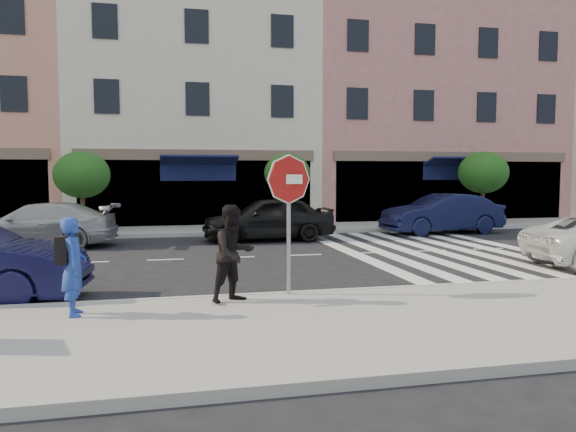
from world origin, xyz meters
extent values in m
plane|color=black|center=(0.00, 0.00, 0.00)|extent=(120.00, 120.00, 0.00)
cube|color=gray|center=(0.00, -3.75, 0.07)|extent=(60.00, 4.50, 0.15)
cube|color=gray|center=(0.00, 11.00, 0.07)|extent=(60.00, 3.00, 0.15)
cube|color=beige|center=(-0.50, 17.00, 5.50)|extent=(11.00, 9.00, 11.00)
cube|color=tan|center=(11.50, 17.00, 6.50)|extent=(13.00, 9.00, 13.00)
cylinder|color=#473323|center=(-5.00, 10.80, 0.95)|extent=(0.18, 0.18, 1.60)
cylinder|color=silver|center=(-5.00, 10.80, 0.45)|extent=(0.20, 0.20, 0.60)
ellipsoid|color=#224A15|center=(-5.00, 10.80, 2.32)|extent=(2.10, 2.10, 1.79)
cylinder|color=#473323|center=(3.00, 10.80, 1.00)|extent=(0.18, 0.18, 1.71)
cylinder|color=silver|center=(3.00, 10.80, 0.45)|extent=(0.20, 0.20, 0.60)
ellipsoid|color=#224A15|center=(3.00, 10.80, 2.38)|extent=(1.90, 1.90, 1.62)
cylinder|color=#473323|center=(12.00, 10.80, 0.98)|extent=(0.18, 0.18, 1.65)
cylinder|color=silver|center=(12.00, 10.80, 0.45)|extent=(0.20, 0.20, 0.60)
ellipsoid|color=#224A15|center=(12.00, 10.80, 2.41)|extent=(2.20, 2.20, 1.87)
cylinder|color=gray|center=(0.21, -1.65, 1.33)|extent=(0.08, 0.08, 2.36)
cylinder|color=white|center=(0.21, -1.66, 2.30)|extent=(0.92, 0.07, 0.92)
cylinder|color=#9E1411|center=(0.21, -1.68, 2.30)|extent=(0.86, 0.08, 0.86)
cube|color=white|center=(0.21, -1.71, 2.30)|extent=(0.48, 0.05, 0.17)
imported|color=#203B94|center=(-3.47, -2.41, 0.94)|extent=(0.42, 0.60, 1.58)
imported|color=black|center=(-0.86, -2.03, 1.01)|extent=(1.04, 0.97, 1.71)
imported|color=gray|center=(-5.98, 7.60, 0.72)|extent=(5.16, 2.63, 1.44)
imported|color=black|center=(1.60, 7.66, 0.79)|extent=(4.70, 2.03, 1.58)
imported|color=black|center=(8.71, 8.37, 0.78)|extent=(4.88, 2.04, 1.57)
camera|label=1|loc=(-2.10, -11.76, 2.44)|focal=35.00mm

